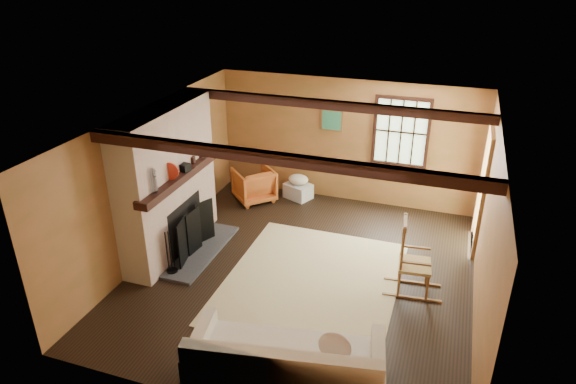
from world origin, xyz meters
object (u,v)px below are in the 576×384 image
at_px(fireplace, 169,188).
at_px(laundry_basket, 298,191).
at_px(sofa, 286,370).
at_px(rocking_chair, 412,262).
at_px(armchair, 254,185).

distance_m(fireplace, laundry_basket, 2.98).
bearing_deg(laundry_basket, sofa, -73.76).
distance_m(fireplace, rocking_chair, 3.88).
bearing_deg(sofa, laundry_basket, 96.38).
bearing_deg(armchair, sofa, 71.25).
bearing_deg(fireplace, sofa, -40.16).
bearing_deg(fireplace, rocking_chair, 0.76).
bearing_deg(fireplace, laundry_basket, 61.35).
bearing_deg(sofa, armchair, 106.47).
xyz_separation_m(rocking_chair, armchair, (-3.27, 2.06, -0.15)).
relative_size(rocking_chair, sofa, 0.51).
xyz_separation_m(sofa, armchair, (-2.19, 4.43, 0.02)).
relative_size(fireplace, sofa, 1.06).
height_order(laundry_basket, armchair, armchair).
xyz_separation_m(laundry_basket, armchair, (-0.79, -0.37, 0.18)).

